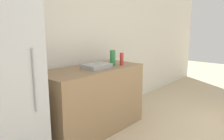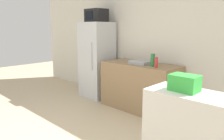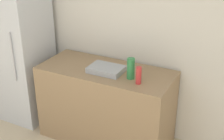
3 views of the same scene
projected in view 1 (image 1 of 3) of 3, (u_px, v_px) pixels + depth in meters
name	position (u px, v px, depth m)	size (l,w,h in m)	color
wall_back	(86.00, 37.00, 3.34)	(8.00, 0.06, 2.60)	silver
refrigerator	(1.00, 92.00, 2.09)	(0.65, 0.62, 1.70)	silver
counter	(93.00, 100.00, 3.07)	(1.51, 0.66, 0.91)	#937551
sink_basin	(97.00, 66.00, 2.97)	(0.37, 0.27, 0.06)	#9EA3A8
bottle_tall	(113.00, 58.00, 3.16)	(0.08, 0.08, 0.22)	#2D7F42
bottle_short	(122.00, 59.00, 3.20)	(0.06, 0.06, 0.18)	red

